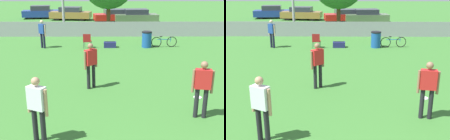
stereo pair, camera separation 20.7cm
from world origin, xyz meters
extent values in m
cube|color=gray|center=(0.00, 18.00, 0.55)|extent=(26.63, 0.03, 1.10)
cylinder|color=brown|center=(-0.95, 20.66, 1.14)|extent=(0.32, 0.32, 2.28)
cylinder|color=black|center=(-2.68, 3.57, 0.46)|extent=(0.13, 0.13, 0.92)
cylinder|color=black|center=(-2.46, 3.47, 0.46)|extent=(0.13, 0.13, 0.92)
cube|color=silver|center=(-2.57, 3.52, 1.21)|extent=(0.50, 0.39, 0.57)
sphere|color=tan|center=(-2.57, 3.52, 1.62)|extent=(0.20, 0.20, 0.20)
cylinder|color=tan|center=(-2.81, 3.63, 1.12)|extent=(0.08, 0.08, 0.68)
cylinder|color=tan|center=(-2.33, 3.40, 1.12)|extent=(0.08, 0.08, 0.68)
cylinder|color=black|center=(1.71, 4.90, 0.46)|extent=(0.13, 0.13, 0.92)
cylinder|color=black|center=(1.95, 4.85, 0.46)|extent=(0.13, 0.13, 0.92)
cube|color=red|center=(1.83, 4.88, 1.21)|extent=(0.48, 0.29, 0.57)
sphere|color=#8C664C|center=(1.83, 4.88, 1.62)|extent=(0.20, 0.20, 0.20)
cylinder|color=#8C664C|center=(1.57, 4.92, 1.12)|extent=(0.08, 0.08, 0.68)
cylinder|color=#8C664C|center=(2.09, 4.83, 1.12)|extent=(0.08, 0.08, 0.68)
cylinder|color=black|center=(-1.63, 7.26, 0.46)|extent=(0.13, 0.13, 0.92)
cylinder|color=black|center=(-1.45, 7.43, 0.46)|extent=(0.13, 0.13, 0.92)
cube|color=red|center=(-1.54, 7.35, 1.21)|extent=(0.48, 0.47, 0.57)
sphere|color=#8C664C|center=(-1.54, 7.35, 1.62)|extent=(0.20, 0.20, 0.20)
cylinder|color=#8C664C|center=(-1.73, 7.17, 1.12)|extent=(0.08, 0.08, 0.68)
cylinder|color=#8C664C|center=(-1.35, 7.53, 1.12)|extent=(0.08, 0.08, 0.68)
cylinder|color=#191933|center=(-4.82, 14.13, 0.45)|extent=(0.13, 0.13, 0.89)
cylinder|color=#191933|center=(-5.01, 14.27, 0.45)|extent=(0.13, 0.13, 0.89)
cube|color=navy|center=(-4.91, 14.20, 1.18)|extent=(0.47, 0.43, 0.57)
sphere|color=#D8AD8C|center=(-4.91, 14.20, 1.60)|extent=(0.20, 0.20, 0.20)
cylinder|color=#D8AD8C|center=(-4.71, 14.05, 1.10)|extent=(0.08, 0.08, 0.68)
cylinder|color=#D8AD8C|center=(-5.12, 14.35, 1.10)|extent=(0.08, 0.08, 0.68)
cylinder|color=white|center=(2.22, 6.36, 0.01)|extent=(0.28, 0.28, 0.03)
torus|color=white|center=(2.22, 6.36, 0.01)|extent=(0.28, 0.28, 0.03)
cylinder|color=#333338|center=(-1.98, 14.41, 0.20)|extent=(0.02, 0.02, 0.40)
cylinder|color=#333338|center=(-2.40, 14.44, 0.20)|extent=(0.02, 0.02, 0.40)
cylinder|color=#333338|center=(-2.01, 13.99, 0.20)|extent=(0.02, 0.02, 0.40)
cylinder|color=#333338|center=(-2.43, 14.02, 0.20)|extent=(0.02, 0.02, 0.40)
cube|color=maroon|center=(-2.20, 14.22, 0.41)|extent=(0.50, 0.50, 0.03)
cube|color=maroon|center=(-2.22, 13.99, 0.66)|extent=(0.47, 0.06, 0.46)
torus|color=black|center=(2.04, 14.34, 0.32)|extent=(0.65, 0.11, 0.64)
torus|color=black|center=(3.01, 14.45, 0.32)|extent=(0.65, 0.11, 0.64)
cylinder|color=#195999|center=(2.52, 14.40, 0.49)|extent=(0.90, 0.13, 0.04)
cylinder|color=#195999|center=(2.31, 14.37, 0.49)|extent=(0.03, 0.03, 0.33)
cylinder|color=#195999|center=(2.93, 14.44, 0.49)|extent=(0.03, 0.03, 0.30)
cube|color=black|center=(2.31, 14.37, 0.67)|extent=(0.17, 0.08, 0.04)
cylinder|color=black|center=(2.93, 14.44, 0.64)|extent=(0.07, 0.44, 0.03)
cylinder|color=#194C99|center=(1.44, 14.37, 0.45)|extent=(0.59, 0.59, 0.91)
cylinder|color=black|center=(1.44, 14.37, 0.95)|extent=(0.62, 0.62, 0.08)
cube|color=navy|center=(-0.83, 14.35, 0.17)|extent=(0.75, 0.41, 0.34)
cube|color=black|center=(-0.83, 14.35, 0.35)|extent=(0.64, 0.04, 0.02)
cylinder|color=black|center=(-7.46, 30.10, 0.33)|extent=(0.67, 0.28, 0.65)
cylinder|color=black|center=(-7.23, 28.62, 0.33)|extent=(0.67, 0.28, 0.65)
cylinder|color=black|center=(-9.87, 29.73, 0.33)|extent=(0.67, 0.28, 0.65)
cylinder|color=black|center=(-9.65, 28.25, 0.33)|extent=(0.67, 0.28, 0.65)
cube|color=navy|center=(-8.55, 29.18, 0.55)|extent=(4.16, 2.29, 0.69)
cube|color=#2D333D|center=(-8.55, 29.18, 1.15)|extent=(2.25, 1.80, 0.52)
cylinder|color=black|center=(-3.64, 28.40, 0.34)|extent=(0.69, 0.25, 0.67)
cylinder|color=black|center=(-3.80, 26.93, 0.34)|extent=(0.69, 0.25, 0.67)
cylinder|color=black|center=(-6.29, 28.68, 0.34)|extent=(0.69, 0.25, 0.67)
cylinder|color=black|center=(-6.44, 27.21, 0.34)|extent=(0.69, 0.25, 0.67)
cube|color=olive|center=(-5.04, 27.81, 0.55)|extent=(4.45, 2.14, 0.66)
cube|color=#2D333D|center=(-5.04, 27.81, 1.13)|extent=(2.38, 1.72, 0.50)
cylinder|color=black|center=(0.99, 27.24, 0.32)|extent=(0.66, 0.30, 0.63)
cylinder|color=black|center=(1.28, 25.75, 0.32)|extent=(0.66, 0.30, 0.63)
cylinder|color=black|center=(-1.73, 26.72, 0.32)|extent=(0.66, 0.30, 0.63)
cylinder|color=black|center=(-1.44, 25.23, 0.32)|extent=(0.66, 0.30, 0.63)
cube|color=red|center=(-0.22, 26.24, 0.52)|extent=(4.71, 2.54, 0.61)
cube|color=#2D333D|center=(-0.22, 26.24, 1.05)|extent=(2.57, 1.94, 0.46)
cylinder|color=black|center=(3.03, 26.44, 0.30)|extent=(0.62, 0.22, 0.61)
cylinder|color=black|center=(3.14, 24.83, 0.30)|extent=(0.62, 0.22, 0.61)
cylinder|color=black|center=(0.40, 26.26, 0.30)|extent=(0.62, 0.22, 0.61)
cylinder|color=black|center=(0.51, 24.66, 0.30)|extent=(0.62, 0.22, 0.61)
cube|color=#59724C|center=(1.77, 25.55, 0.52)|extent=(4.37, 2.11, 0.66)
cube|color=#2D333D|center=(1.77, 25.55, 1.10)|extent=(2.32, 1.75, 0.50)
camera|label=1|loc=(-0.82, -2.66, 3.82)|focal=45.00mm
camera|label=2|loc=(-0.61, -2.66, 3.82)|focal=45.00mm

